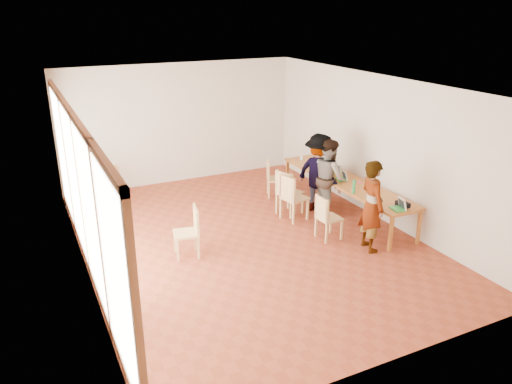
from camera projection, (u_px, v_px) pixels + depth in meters
ground at (248, 240)px, 9.73m from camera, size 8.00×8.00×0.00m
wall_back at (181, 123)px, 12.57m from camera, size 6.00×0.10×3.00m
wall_front at (392, 260)px, 5.83m from camera, size 6.00×0.10×3.00m
wall_right at (377, 148)px, 10.43m from camera, size 0.10×8.00×3.00m
window_wall at (80, 191)px, 7.99m from camera, size 0.10×8.00×3.00m
ceiling at (247, 83)px, 8.67m from camera, size 6.00×8.00×0.04m
communal_table at (345, 182)px, 10.81m from camera, size 0.80×4.00×0.75m
side_table at (99, 176)px, 11.28m from camera, size 0.90×0.90×0.75m
chair_near at (326, 213)px, 9.58m from camera, size 0.43×0.43×0.47m
chair_mid at (291, 193)px, 10.42m from camera, size 0.56×0.56×0.53m
chair_far at (287, 188)px, 10.69m from camera, size 0.60×0.60×0.53m
chair_empty at (272, 174)px, 11.78m from camera, size 0.55×0.55×0.48m
chair_spare at (191, 226)px, 8.96m from camera, size 0.50×0.50×0.49m
person_near at (372, 206)px, 9.09m from camera, size 0.51×0.69×1.73m
person_mid at (329, 177)px, 10.67m from camera, size 0.74×0.90×1.68m
person_far at (319, 173)px, 10.81m from camera, size 0.96×1.28×1.75m
laptop_near at (400, 206)px, 9.21m from camera, size 0.27×0.30×0.22m
laptop_mid at (343, 177)px, 10.78m from camera, size 0.27×0.29×0.21m
laptop_far at (336, 170)px, 11.24m from camera, size 0.24×0.26×0.20m
yellow_mug at (334, 172)px, 11.13m from camera, size 0.14×0.14×0.10m
green_bottle at (354, 187)px, 9.98m from camera, size 0.07×0.07×0.28m
clear_glass at (302, 158)px, 12.17m from camera, size 0.07×0.07×0.09m
condiment_cup at (336, 170)px, 11.37m from camera, size 0.08×0.08×0.06m
pink_phone at (359, 182)px, 10.61m from camera, size 0.05×0.10×0.01m
black_pouch at (403, 204)px, 9.35m from camera, size 0.16×0.26×0.09m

